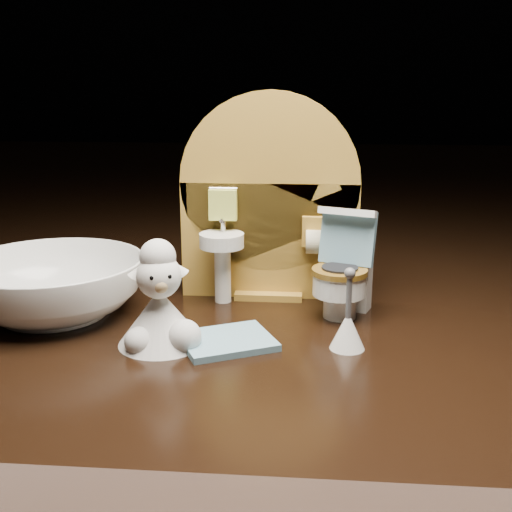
% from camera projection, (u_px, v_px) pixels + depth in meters
% --- Properties ---
extents(backdrop_panel, '(0.13, 0.05, 0.15)m').
position_uv_depth(backdrop_panel, '(269.00, 209.00, 0.47)').
color(backdrop_panel, '#AA7E2C').
rests_on(backdrop_panel, ground).
extents(toy_toilet, '(0.04, 0.05, 0.07)m').
position_uv_depth(toy_toilet, '(344.00, 276.00, 0.44)').
color(toy_toilet, white).
rests_on(toy_toilet, ground).
extents(bath_mat, '(0.07, 0.06, 0.00)m').
position_uv_depth(bath_mat, '(227.00, 341.00, 0.40)').
color(bath_mat, '#6995A8').
rests_on(bath_mat, ground).
extents(toilet_brush, '(0.02, 0.02, 0.05)m').
position_uv_depth(toilet_brush, '(348.00, 328.00, 0.39)').
color(toilet_brush, white).
rests_on(toilet_brush, ground).
extents(plush_lamb, '(0.05, 0.05, 0.07)m').
position_uv_depth(plush_lamb, '(161.00, 308.00, 0.39)').
color(plush_lamb, silver).
rests_on(plush_lamb, ground).
extents(ceramic_bowl, '(0.17, 0.17, 0.04)m').
position_uv_depth(ceramic_bowl, '(52.00, 287.00, 0.44)').
color(ceramic_bowl, white).
rests_on(ceramic_bowl, ground).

